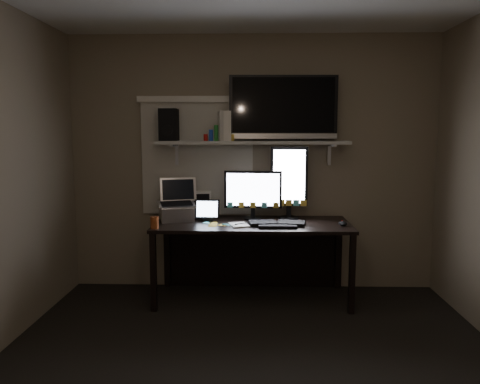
{
  "coord_description": "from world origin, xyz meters",
  "views": [
    {
      "loc": [
        0.01,
        -2.83,
        1.57
      ],
      "look_at": [
        -0.11,
        1.25,
        1.04
      ],
      "focal_mm": 35.0,
      "sensor_mm": 36.0,
      "label": 1
    }
  ],
  "objects_px": {
    "tablet": "(207,210)",
    "speaker": "(169,125)",
    "desk": "(252,238)",
    "game_console": "(224,126)",
    "keyboard": "(277,223)",
    "monitor_landscape": "(253,195)",
    "laptop": "(176,200)",
    "tv": "(283,108)",
    "mouse": "(343,224)",
    "cup": "(155,222)",
    "monitor_portrait": "(289,182)"
  },
  "relations": [
    {
      "from": "tv",
      "to": "laptop",
      "type": "bearing_deg",
      "value": -173.03
    },
    {
      "from": "keyboard",
      "to": "laptop",
      "type": "height_order",
      "value": "laptop"
    },
    {
      "from": "monitor_landscape",
      "to": "speaker",
      "type": "bearing_deg",
      "value": 176.9
    },
    {
      "from": "mouse",
      "to": "cup",
      "type": "xyz_separation_m",
      "value": [
        -1.66,
        -0.17,
        0.03
      ]
    },
    {
      "from": "desk",
      "to": "game_console",
      "type": "bearing_deg",
      "value": 164.43
    },
    {
      "from": "tablet",
      "to": "tv",
      "type": "xyz_separation_m",
      "value": [
        0.71,
        0.17,
        0.95
      ]
    },
    {
      "from": "tablet",
      "to": "speaker",
      "type": "relative_size",
      "value": 0.77
    },
    {
      "from": "laptop",
      "to": "tv",
      "type": "relative_size",
      "value": 0.38
    },
    {
      "from": "tablet",
      "to": "monitor_landscape",
      "type": "bearing_deg",
      "value": 12.1
    },
    {
      "from": "laptop",
      "to": "game_console",
      "type": "height_order",
      "value": "game_console"
    },
    {
      "from": "keyboard",
      "to": "laptop",
      "type": "relative_size",
      "value": 1.31
    },
    {
      "from": "desk",
      "to": "keyboard",
      "type": "relative_size",
      "value": 3.52
    },
    {
      "from": "tv",
      "to": "mouse",
      "type": "bearing_deg",
      "value": -35.88
    },
    {
      "from": "monitor_portrait",
      "to": "keyboard",
      "type": "xyz_separation_m",
      "value": [
        -0.13,
        -0.31,
        -0.34
      ]
    },
    {
      "from": "monitor_landscape",
      "to": "mouse",
      "type": "relative_size",
      "value": 5.06
    },
    {
      "from": "speaker",
      "to": "tablet",
      "type": "bearing_deg",
      "value": -21.73
    },
    {
      "from": "monitor_portrait",
      "to": "tv",
      "type": "relative_size",
      "value": 0.69
    },
    {
      "from": "mouse",
      "to": "game_console",
      "type": "bearing_deg",
      "value": 151.95
    },
    {
      "from": "laptop",
      "to": "speaker",
      "type": "relative_size",
      "value": 1.28
    },
    {
      "from": "laptop",
      "to": "keyboard",
      "type": "bearing_deg",
      "value": -27.82
    },
    {
      "from": "keyboard",
      "to": "tablet",
      "type": "relative_size",
      "value": 2.18
    },
    {
      "from": "monitor_portrait",
      "to": "speaker",
      "type": "distance_m",
      "value": 1.27
    },
    {
      "from": "mouse",
      "to": "speaker",
      "type": "distance_m",
      "value": 1.87
    },
    {
      "from": "monitor_portrait",
      "to": "tv",
      "type": "xyz_separation_m",
      "value": [
        -0.06,
        0.03,
        0.7
      ]
    },
    {
      "from": "mouse",
      "to": "game_console",
      "type": "relative_size",
      "value": 0.39
    },
    {
      "from": "monitor_portrait",
      "to": "keyboard",
      "type": "distance_m",
      "value": 0.48
    },
    {
      "from": "desk",
      "to": "keyboard",
      "type": "bearing_deg",
      "value": -44.91
    },
    {
      "from": "monitor_landscape",
      "to": "laptop",
      "type": "relative_size",
      "value": 1.41
    },
    {
      "from": "mouse",
      "to": "game_console",
      "type": "distance_m",
      "value": 1.42
    },
    {
      "from": "cup",
      "to": "speaker",
      "type": "xyz_separation_m",
      "value": [
        0.05,
        0.5,
        0.85
      ]
    },
    {
      "from": "desk",
      "to": "laptop",
      "type": "bearing_deg",
      "value": -176.53
    },
    {
      "from": "game_console",
      "to": "speaker",
      "type": "relative_size",
      "value": 0.92
    },
    {
      "from": "tablet",
      "to": "tv",
      "type": "bearing_deg",
      "value": 15.19
    },
    {
      "from": "desk",
      "to": "monitor_landscape",
      "type": "distance_m",
      "value": 0.42
    },
    {
      "from": "mouse",
      "to": "tv",
      "type": "bearing_deg",
      "value": 134.19
    },
    {
      "from": "keyboard",
      "to": "tv",
      "type": "xyz_separation_m",
      "value": [
        0.06,
        0.34,
        1.04
      ]
    },
    {
      "from": "keyboard",
      "to": "mouse",
      "type": "relative_size",
      "value": 4.72
    },
    {
      "from": "laptop",
      "to": "tv",
      "type": "height_order",
      "value": "tv"
    },
    {
      "from": "monitor_landscape",
      "to": "speaker",
      "type": "distance_m",
      "value": 1.04
    },
    {
      "from": "mouse",
      "to": "speaker",
      "type": "xyz_separation_m",
      "value": [
        -1.61,
        0.34,
        0.88
      ]
    },
    {
      "from": "laptop",
      "to": "game_console",
      "type": "relative_size",
      "value": 1.4
    },
    {
      "from": "monitor_portrait",
      "to": "mouse",
      "type": "relative_size",
      "value": 6.55
    },
    {
      "from": "tablet",
      "to": "cup",
      "type": "xyz_separation_m",
      "value": [
        -0.43,
        -0.35,
        -0.05
      ]
    },
    {
      "from": "game_console",
      "to": "keyboard",
      "type": "bearing_deg",
      "value": -48.72
    },
    {
      "from": "keyboard",
      "to": "speaker",
      "type": "distance_m",
      "value": 1.39
    },
    {
      "from": "monitor_landscape",
      "to": "mouse",
      "type": "xyz_separation_m",
      "value": [
        0.81,
        -0.26,
        -0.22
      ]
    },
    {
      "from": "tv",
      "to": "desk",
      "type": "bearing_deg",
      "value": -160.14
    },
    {
      "from": "monitor_landscape",
      "to": "tablet",
      "type": "xyz_separation_m",
      "value": [
        -0.43,
        -0.08,
        -0.14
      ]
    },
    {
      "from": "laptop",
      "to": "game_console",
      "type": "bearing_deg",
      "value": -2.22
    },
    {
      "from": "tablet",
      "to": "speaker",
      "type": "distance_m",
      "value": 0.9
    }
  ]
}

